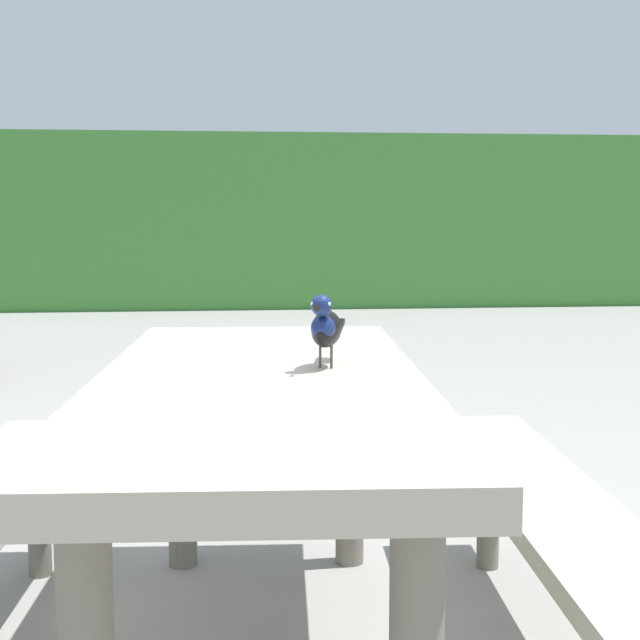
{
  "coord_description": "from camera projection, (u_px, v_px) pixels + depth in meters",
  "views": [
    {
      "loc": [
        -0.01,
        -2.23,
        1.11
      ],
      "look_at": [
        0.24,
        0.09,
        0.84
      ],
      "focal_mm": 50.88,
      "sensor_mm": 36.0,
      "label": 1
    }
  ],
  "objects": [
    {
      "name": "hedge_wall",
      "position": [
        226.0,
        221.0,
        11.03
      ],
      "size": [
        28.0,
        1.23,
        2.05
      ],
      "primitive_type": "cube",
      "color": "#428438",
      "rests_on": "ground"
    },
    {
      "name": "bird_grackle",
      "position": [
        326.0,
        326.0,
        2.19
      ],
      "size": [
        0.12,
        0.28,
        0.18
      ],
      "color": "black",
      "rests_on": "picnic_table_foreground"
    },
    {
      "name": "picnic_table_foreground",
      "position": [
        261.0,
        451.0,
        2.14
      ],
      "size": [
        1.78,
        1.84,
        0.74
      ],
      "color": "#B2A893",
      "rests_on": "ground"
    }
  ]
}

